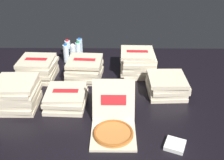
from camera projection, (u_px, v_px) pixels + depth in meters
ground_plane at (111, 99)px, 2.59m from camera, size 3.20×2.40×0.02m
open_pizza_box at (113, 125)px, 2.13m from camera, size 0.35×0.48×0.35m
pizza_stack_center_far at (38, 69)px, 2.87m from camera, size 0.39×0.38×0.22m
pizza_stack_left_near at (138, 63)px, 2.96m from camera, size 0.39×0.38×0.26m
pizza_stack_center_near at (85, 69)px, 2.87m from camera, size 0.39×0.40×0.22m
pizza_stack_left_mid at (17, 94)px, 2.40m from camera, size 0.37×0.37×0.25m
pizza_stack_right_near at (167, 85)px, 2.61m from camera, size 0.38×0.38×0.18m
pizza_stack_left_far at (66, 98)px, 2.45m from camera, size 0.37×0.38×0.15m
water_bottle_0 at (68, 49)px, 3.34m from camera, size 0.07×0.07×0.23m
water_bottle_1 at (78, 51)px, 3.28m from camera, size 0.07×0.07×0.23m
water_bottle_2 at (66, 53)px, 3.22m from camera, size 0.07×0.07×0.23m
water_bottle_3 at (80, 47)px, 3.38m from camera, size 0.07×0.07×0.23m
water_bottle_4 at (73, 54)px, 3.21m from camera, size 0.07×0.07×0.23m
napkin_pile at (175, 145)px, 2.01m from camera, size 0.19×0.19×0.03m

